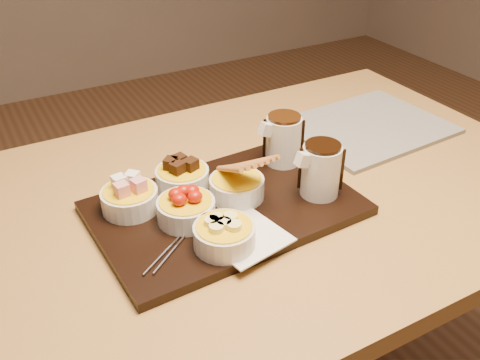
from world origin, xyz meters
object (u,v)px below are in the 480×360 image
serving_board (225,208)px  pitcher_dark_chocolate (321,171)px  pitcher_milk_chocolate (283,141)px  bowl_strawberries (186,210)px  dining_table (263,227)px  newspaper (368,127)px

serving_board → pitcher_dark_chocolate: size_ratio=4.75×
pitcher_milk_chocolate → bowl_strawberries: bearing=-163.6°
dining_table → pitcher_dark_chocolate: (0.06, -0.09, 0.17)m
serving_board → pitcher_dark_chocolate: 0.18m
serving_board → dining_table: bearing=17.9°
dining_table → newspaper: (0.34, 0.10, 0.10)m
serving_board → pitcher_milk_chocolate: (0.17, 0.08, 0.06)m
pitcher_milk_chocolate → newspaper: pitcher_milk_chocolate is taller
pitcher_dark_chocolate → pitcher_milk_chocolate: size_ratio=1.00×
dining_table → bowl_strawberries: bearing=-165.6°
bowl_strawberries → dining_table: bearing=14.4°
dining_table → serving_board: (-0.10, -0.04, 0.11)m
pitcher_dark_chocolate → pitcher_milk_chocolate: same height
newspaper → bowl_strawberries: bearing=-168.3°
bowl_strawberries → newspaper: 0.55m
pitcher_dark_chocolate → newspaper: (0.28, 0.19, -0.06)m
dining_table → pitcher_milk_chocolate: bearing=30.0°
bowl_strawberries → pitcher_dark_chocolate: bearing=-10.1°
bowl_strawberries → pitcher_milk_chocolate: bearing=18.9°
dining_table → newspaper: size_ratio=3.47×
pitcher_dark_chocolate → pitcher_milk_chocolate: bearing=85.6°
serving_board → bowl_strawberries: bowl_strawberries is taller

